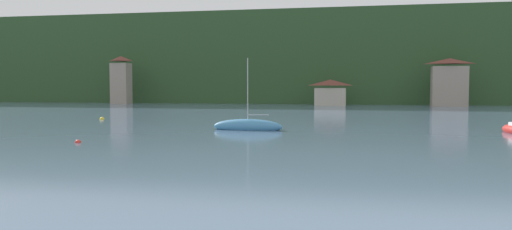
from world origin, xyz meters
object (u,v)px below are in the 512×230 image
object	(u,v)px
sailboat_far_6	(248,126)
shore_building_west	(121,81)
mooring_buoy_mid	(102,119)
shore_building_westcentral	(330,93)
mooring_buoy_far	(78,143)
shore_building_central	(449,83)

from	to	relation	value
sailboat_far_6	shore_building_west	bearing A→B (deg)	-53.16
mooring_buoy_mid	shore_building_westcentral	bearing A→B (deg)	62.33
mooring_buoy_far	shore_building_westcentral	bearing A→B (deg)	78.60
shore_building_west	sailboat_far_6	world-z (taller)	shore_building_west
mooring_buoy_far	mooring_buoy_mid	bearing A→B (deg)	114.57
sailboat_far_6	shore_building_westcentral	bearing A→B (deg)	-92.96
shore_building_west	shore_building_westcentral	world-z (taller)	shore_building_west
mooring_buoy_mid	mooring_buoy_far	bearing A→B (deg)	-65.43
mooring_buoy_mid	shore_building_west	bearing A→B (deg)	113.66
shore_building_westcentral	shore_building_central	distance (m)	22.68
shore_building_west	mooring_buoy_far	size ratio (longest dim) A/B	24.41
mooring_buoy_mid	sailboat_far_6	bearing A→B (deg)	-27.62
shore_building_west	sailboat_far_6	size ratio (longest dim) A/B	1.51
mooring_buoy_mid	shore_building_central	bearing A→B (deg)	44.74
shore_building_central	sailboat_far_6	world-z (taller)	shore_building_central
mooring_buoy_far	shore_building_west	bearing A→B (deg)	113.96
shore_building_west	sailboat_far_6	distance (m)	70.53
shore_building_west	mooring_buoy_mid	xyz separation A→B (m)	(20.54, -46.87, -5.09)
sailboat_far_6	mooring_buoy_mid	world-z (taller)	sailboat_far_6
shore_building_central	shore_building_westcentral	bearing A→B (deg)	179.53
shore_building_central	mooring_buoy_far	world-z (taller)	shore_building_central
shore_building_central	mooring_buoy_far	bearing A→B (deg)	-117.73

